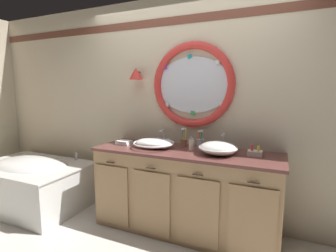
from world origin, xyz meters
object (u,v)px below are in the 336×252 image
sink_basin_right (218,148)px  toothbrush_holder_right (200,142)px  folded_hand_towel (124,143)px  toothbrush_holder_left (184,142)px  toiletry_basket (255,153)px  bathtub (32,181)px  soap_dispenser (191,144)px  sink_basin_left (154,143)px

sink_basin_right → toothbrush_holder_right: bearing=136.1°
folded_hand_towel → toothbrush_holder_right: bearing=15.8°
toothbrush_holder_left → toiletry_basket: 0.78m
bathtub → toothbrush_holder_left: 2.13m
bathtub → soap_dispenser: (2.13, 0.29, 0.62)m
sink_basin_right → sink_basin_left: bearing=-180.0°
sink_basin_left → toiletry_basket: bearing=5.1°
bathtub → toothbrush_holder_left: bearing=12.0°
sink_basin_right → folded_hand_towel: (-1.11, 0.00, -0.04)m
toothbrush_holder_right → sink_basin_left: bearing=-151.9°
folded_hand_towel → toothbrush_holder_left: bearing=15.3°
toothbrush_holder_right → toiletry_basket: toothbrush_holder_right is taller
sink_basin_left → soap_dispenser: 0.42m
toothbrush_holder_right → toiletry_basket: bearing=-14.2°
toothbrush_holder_left → toiletry_basket: toothbrush_holder_left is taller
sink_basin_right → toiletry_basket: size_ratio=2.85×
sink_basin_right → toothbrush_holder_left: (-0.44, 0.19, -0.01)m
bathtub → folded_hand_towel: bearing=10.3°
sink_basin_left → soap_dispenser: (0.42, 0.06, 0.01)m
toothbrush_holder_left → sink_basin_left: bearing=-146.3°
sink_basin_left → sink_basin_right: 0.72m
bathtub → sink_basin_right: 2.52m
soap_dispenser → sink_basin_left: bearing=-172.0°
toothbrush_holder_left → soap_dispenser: 0.19m
toothbrush_holder_left → toothbrush_holder_right: 0.19m
sink_basin_left → soap_dispenser: soap_dispenser is taller
bathtub → folded_hand_towel: (1.32, 0.24, 0.58)m
toothbrush_holder_right → bathtub: bearing=-167.5°
sink_basin_right → soap_dispenser: 0.30m
bathtub → toiletry_basket: (2.77, 0.33, 0.59)m
soap_dispenser → toiletry_basket: bearing=3.3°
bathtub → toothbrush_holder_left: (1.99, 0.42, 0.61)m
sink_basin_left → toiletry_basket: size_ratio=3.36×
bathtub → toothbrush_holder_right: 2.31m
folded_hand_towel → toiletry_basket: (1.46, 0.09, 0.01)m
folded_hand_towel → sink_basin_left: bearing=-0.6°
toothbrush_holder_left → folded_hand_towel: (-0.68, -0.19, -0.03)m
bathtub → toothbrush_holder_left: toothbrush_holder_left is taller
toothbrush_holder_right → toiletry_basket: 0.62m
sink_basin_right → toothbrush_holder_left: toothbrush_holder_left is taller
sink_basin_left → toothbrush_holder_left: toothbrush_holder_left is taller
toothbrush_holder_right → toiletry_basket: size_ratio=1.46×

